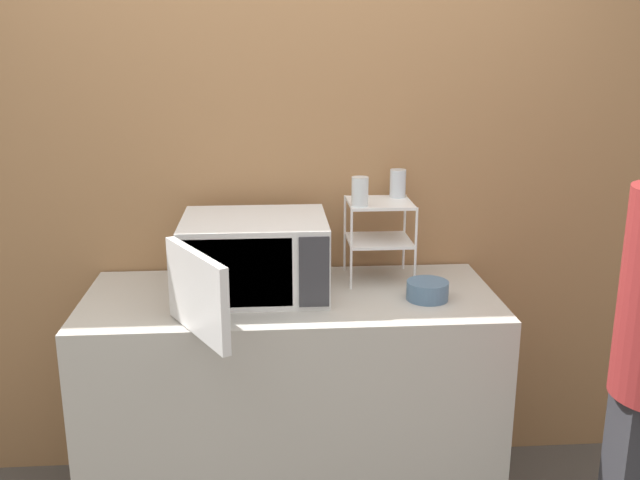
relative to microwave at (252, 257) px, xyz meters
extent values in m
cube|color=#9E7047|center=(0.14, 0.36, 0.23)|extent=(8.00, 0.06, 2.60)
cube|color=#B7B2A8|center=(0.14, -0.02, -0.61)|extent=(1.58, 0.68, 0.92)
cube|color=silver|center=(0.01, 0.02, 0.00)|extent=(0.55, 0.44, 0.30)
cube|color=#B7B2A8|center=(-0.05, -0.19, 0.00)|extent=(0.39, 0.01, 0.25)
cube|color=#333338|center=(0.22, -0.20, 0.00)|extent=(0.11, 0.01, 0.26)
cube|color=silver|center=(-0.17, -0.39, 0.00)|extent=(0.23, 0.39, 0.28)
cylinder|color=white|center=(0.38, 0.03, 0.01)|extent=(0.01, 0.01, 0.32)
cylinder|color=white|center=(0.63, 0.03, 0.01)|extent=(0.01, 0.01, 0.32)
cylinder|color=white|center=(0.38, 0.27, 0.01)|extent=(0.01, 0.01, 0.32)
cylinder|color=white|center=(0.63, 0.27, 0.01)|extent=(0.01, 0.01, 0.32)
cube|color=white|center=(0.51, 0.15, 0.01)|extent=(0.25, 0.24, 0.01)
cube|color=white|center=(0.51, 0.15, 0.17)|extent=(0.25, 0.24, 0.01)
cylinder|color=silver|center=(0.42, 0.08, 0.23)|extent=(0.07, 0.07, 0.11)
cylinder|color=silver|center=(0.59, 0.22, 0.23)|extent=(0.07, 0.07, 0.11)
cylinder|color=slate|center=(0.65, -0.11, -0.14)|extent=(0.09, 0.09, 0.01)
cylinder|color=slate|center=(0.65, -0.11, -0.11)|extent=(0.16, 0.16, 0.07)
camera|label=1|loc=(0.07, -2.59, 0.79)|focal=40.00mm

